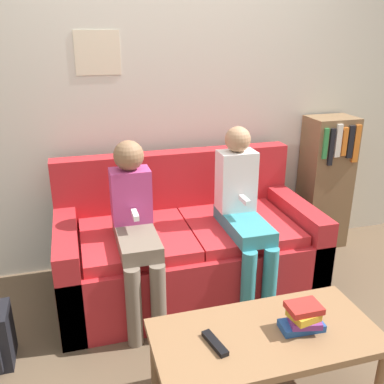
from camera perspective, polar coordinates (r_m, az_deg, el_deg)
ground_plane at (r=2.68m, az=2.52°, el=-18.51°), size 10.00×10.00×0.00m
wall_back at (r=3.13m, az=-3.40°, el=13.50°), size 8.00×0.06×2.60m
couch at (r=2.95m, az=-0.75°, el=-7.52°), size 1.69×0.86×0.90m
coffee_table at (r=2.11m, az=9.79°, el=-18.98°), size 1.04×0.51×0.40m
person_left at (r=2.56m, az=-7.59°, el=-4.18°), size 0.24×0.58×1.09m
person_right at (r=2.73m, az=6.82°, el=-2.31°), size 0.24×0.58×1.14m
tv_remote at (r=1.98m, az=3.07°, el=-19.49°), size 0.08×0.17×0.02m
book_stack at (r=2.10m, az=14.61°, el=-15.94°), size 0.20×0.14×0.13m
bookshelf at (r=3.63m, az=17.35°, el=1.23°), size 0.36×0.29×1.07m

